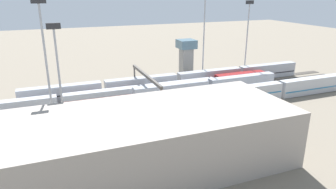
% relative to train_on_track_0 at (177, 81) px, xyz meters
% --- Properties ---
extents(ground_plane, '(400.00, 400.00, 0.00)m').
position_rel_train_on_track_0_xyz_m(ground_plane, '(9.51, 10.00, -2.59)').
color(ground_plane, '#756B5B').
extents(track_bed_0, '(140.00, 2.80, 0.12)m').
position_rel_train_on_track_0_xyz_m(track_bed_0, '(9.51, 0.00, -2.53)').
color(track_bed_0, '#3D3833').
rests_on(track_bed_0, ground_plane).
extents(track_bed_1, '(140.00, 2.80, 0.12)m').
position_rel_train_on_track_0_xyz_m(track_bed_1, '(9.51, 5.00, -2.53)').
color(track_bed_1, '#3D3833').
rests_on(track_bed_1, ground_plane).
extents(track_bed_2, '(140.00, 2.80, 0.12)m').
position_rel_train_on_track_0_xyz_m(track_bed_2, '(9.51, 10.00, -2.53)').
color(track_bed_2, '#3D3833').
rests_on(track_bed_2, ground_plane).
extents(track_bed_3, '(140.00, 2.80, 0.12)m').
position_rel_train_on_track_0_xyz_m(track_bed_3, '(9.51, 15.00, -2.53)').
color(track_bed_3, '#4C443D').
rests_on(track_bed_3, ground_plane).
extents(track_bed_4, '(140.00, 2.80, 0.12)m').
position_rel_train_on_track_0_xyz_m(track_bed_4, '(9.51, 20.00, -2.53)').
color(track_bed_4, '#3D3833').
rests_on(track_bed_4, ground_plane).
extents(train_on_track_0, '(95.60, 3.06, 5.00)m').
position_rel_train_on_track_0_xyz_m(train_on_track_0, '(0.00, 0.00, 0.00)').
color(train_on_track_0, '#A8AAB2').
rests_on(train_on_track_0, ground_plane).
extents(train_on_track_4, '(119.80, 3.06, 5.00)m').
position_rel_train_on_track_0_xyz_m(train_on_track_4, '(11.31, 20.00, 0.02)').
color(train_on_track_4, '#B7BABF').
rests_on(train_on_track_4, ground_plane).
extents(train_on_track_1, '(90.60, 3.06, 4.40)m').
position_rel_train_on_track_0_xyz_m(train_on_track_1, '(14.98, 5.00, -0.52)').
color(train_on_track_1, maroon).
rests_on(train_on_track_1, ground_plane).
extents(train_on_track_2, '(47.20, 3.06, 5.00)m').
position_rel_train_on_track_0_xyz_m(train_on_track_2, '(-6.11, 10.00, -0.00)').
color(train_on_track_2, '#A8AAB2').
rests_on(train_on_track_2, ground_plane).
extents(light_mast_0, '(2.80, 0.70, 27.58)m').
position_rel_train_on_track_0_xyz_m(light_mast_0, '(-27.65, -2.21, 14.94)').
color(light_mast_0, '#9EA0A5').
rests_on(light_mast_0, ground_plane).
extents(light_mast_1, '(2.80, 0.70, 29.77)m').
position_rel_train_on_track_0_xyz_m(light_mast_1, '(39.01, 23.44, 16.13)').
color(light_mast_1, '#9EA0A5').
rests_on(light_mast_1, ground_plane).
extents(light_mast_2, '(2.80, 0.70, 33.00)m').
position_rel_train_on_track_0_xyz_m(light_mast_2, '(-10.90, -2.95, 17.87)').
color(light_mast_2, '#9EA0A5').
rests_on(light_mast_2, ground_plane).
extents(light_mast_3, '(2.80, 0.70, 24.78)m').
position_rel_train_on_track_0_xyz_m(light_mast_3, '(36.84, 22.88, 13.41)').
color(light_mast_3, '#9EA0A5').
rests_on(light_mast_3, ground_plane).
extents(signal_gantry, '(0.70, 25.00, 8.80)m').
position_rel_train_on_track_0_xyz_m(signal_gantry, '(13.70, 10.00, 4.83)').
color(signal_gantry, '#4C4742').
rests_on(signal_gantry, ground_plane).
extents(maintenance_shed, '(54.81, 21.35, 10.84)m').
position_rel_train_on_track_0_xyz_m(maintenance_shed, '(24.71, 41.93, 2.83)').
color(maintenance_shed, '#9E9389').
rests_on(maintenance_shed, ground_plane).
extents(control_tower, '(6.00, 6.00, 14.19)m').
position_rel_train_on_track_0_xyz_m(control_tower, '(-7.97, -10.33, 5.67)').
color(control_tower, gray).
rests_on(control_tower, ground_plane).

